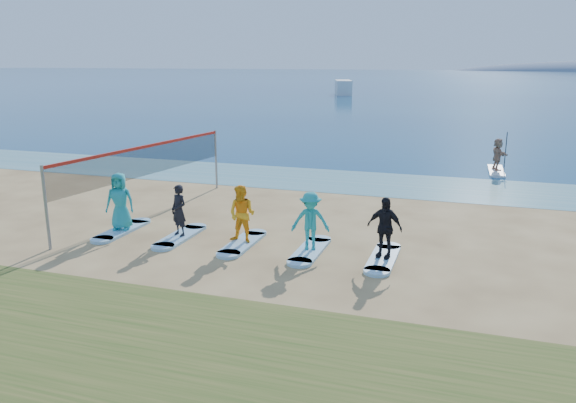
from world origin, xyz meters
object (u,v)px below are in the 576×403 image
(student_1, at_px, (179,210))
(student_2, at_px, (242,214))
(surfboard_1, at_px, (180,236))
(surfboard_2, at_px, (243,243))
(volleyball_net, at_px, (147,161))
(student_0, at_px, (120,201))
(student_3, at_px, (310,221))
(surfboard_4, at_px, (383,258))
(surfboard_0, at_px, (122,230))
(boat_offshore_a, at_px, (343,95))
(surfboard_3, at_px, (310,250))
(paddleboarder, at_px, (498,154))
(paddleboard, at_px, (496,171))
(student_4, at_px, (384,227))

(student_1, distance_m, student_2, 2.11)
(surfboard_1, height_order, surfboard_2, same)
(volleyball_net, distance_m, surfboard_1, 3.88)
(student_0, xyz_separation_m, student_3, (6.33, 0.00, -0.08))
(student_3, distance_m, surfboard_4, 2.29)
(surfboard_0, xyz_separation_m, surfboard_1, (2.11, 0.00, 0.00))
(surfboard_0, height_order, student_0, student_0)
(boat_offshore_a, bearing_deg, surfboard_3, -94.62)
(student_0, relative_size, surfboard_3, 0.84)
(paddleboarder, height_order, surfboard_1, paddleboarder)
(paddleboard, height_order, surfboard_0, paddleboard)
(boat_offshore_a, distance_m, student_4, 76.34)
(student_1, distance_m, surfboard_3, 4.30)
(paddleboarder, height_order, boat_offshore_a, paddleboarder)
(student_4, bearing_deg, student_2, -167.18)
(student_0, height_order, surfboard_1, student_0)
(paddleboarder, distance_m, surfboard_1, 17.27)
(student_0, relative_size, student_3, 1.09)
(surfboard_2, height_order, student_2, student_2)
(student_1, height_order, surfboard_4, student_1)
(boat_offshore_a, bearing_deg, surfboard_1, -97.77)
(student_0, distance_m, surfboard_3, 6.40)
(boat_offshore_a, height_order, student_2, student_2)
(surfboard_2, xyz_separation_m, surfboard_3, (2.11, 0.00, 0.00))
(surfboard_1, xyz_separation_m, student_1, (0.00, 0.00, 0.84))
(student_2, bearing_deg, volleyball_net, 157.97)
(paddleboard, height_order, student_1, student_1)
(student_1, bearing_deg, student_4, 21.65)
(paddleboarder, bearing_deg, surfboard_0, 120.06)
(student_1, height_order, student_3, student_3)
(boat_offshore_a, bearing_deg, paddleboard, -87.10)
(boat_offshore_a, distance_m, student_3, 75.87)
(surfboard_4, bearing_deg, surfboard_0, 180.00)
(student_3, height_order, student_4, student_4)
(student_0, bearing_deg, surfboard_2, -15.35)
(surfboard_3, distance_m, student_3, 0.89)
(surfboard_3, relative_size, student_4, 1.29)
(student_0, xyz_separation_m, surfboard_2, (4.22, 0.00, -0.96))
(student_4, bearing_deg, student_0, -167.18)
(volleyball_net, bearing_deg, paddleboard, 44.61)
(surfboard_1, bearing_deg, student_2, 0.00)
(student_0, bearing_deg, surfboard_4, -15.35)
(surfboard_4, height_order, student_4, student_4)
(surfboard_0, bearing_deg, student_2, 0.00)
(volleyball_net, distance_m, paddleboarder, 17.11)
(surfboard_2, bearing_deg, student_3, 0.00)
(student_1, distance_m, surfboard_2, 2.27)
(paddleboarder, bearing_deg, student_0, 120.06)
(surfboard_1, bearing_deg, student_3, 0.00)
(surfboard_0, relative_size, surfboard_2, 1.00)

